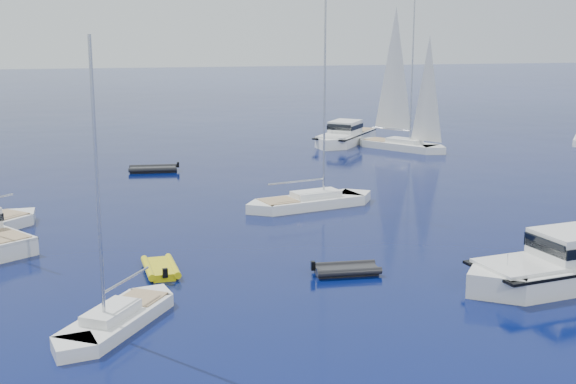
% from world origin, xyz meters
% --- Properties ---
extents(motor_cruiser_centre, '(13.02, 6.12, 3.29)m').
position_xyz_m(motor_cruiser_centre, '(10.42, 12.69, 0.00)').
color(motor_cruiser_centre, silver).
rests_on(motor_cruiser_centre, ground).
extents(motor_cruiser_distant, '(9.62, 11.28, 3.00)m').
position_xyz_m(motor_cruiser_distant, '(11.69, 57.45, 0.00)').
color(motor_cruiser_distant, white).
rests_on(motor_cruiser_distant, ground).
extents(sailboat_fore, '(6.28, 8.34, 12.40)m').
position_xyz_m(sailboat_fore, '(-11.10, 11.38, 0.00)').
color(sailboat_fore, white).
rests_on(sailboat_fore, ground).
extents(sailboat_centre, '(10.49, 5.26, 14.93)m').
position_xyz_m(sailboat_centre, '(1.75, 30.59, 0.00)').
color(sailboat_centre, white).
rests_on(sailboat_centre, ground).
extents(sailboat_sails_r, '(8.69, 10.16, 15.69)m').
position_xyz_m(sailboat_sails_r, '(16.17, 52.75, 0.00)').
color(sailboat_sails_r, white).
rests_on(sailboat_sails_r, ground).
extents(tender_yellow, '(2.23, 3.64, 0.95)m').
position_xyz_m(tender_yellow, '(-8.97, 18.24, 0.00)').
color(tender_yellow, '#D0C60C').
rests_on(tender_yellow, ground).
extents(tender_grey_near, '(3.49, 2.01, 0.95)m').
position_xyz_m(tender_grey_near, '(0.17, 16.11, 0.00)').
color(tender_grey_near, black).
rests_on(tender_grey_near, ground).
extents(tender_grey_far, '(4.34, 2.51, 0.95)m').
position_xyz_m(tender_grey_far, '(-8.35, 45.81, 0.00)').
color(tender_grey_far, black).
rests_on(tender_grey_far, ground).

